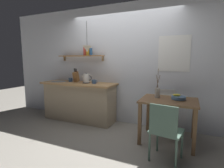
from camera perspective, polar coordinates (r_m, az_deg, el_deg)
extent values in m
plane|color=gray|center=(3.75, -0.16, -15.14)|extent=(14.00, 14.00, 0.00)
cube|color=silver|center=(3.98, 6.33, 6.20)|extent=(6.80, 0.10, 2.70)
cube|color=white|center=(3.75, 19.58, 9.33)|extent=(0.61, 0.01, 0.71)
cube|color=silver|center=(3.75, 19.58, 9.33)|extent=(0.55, 0.01, 0.65)
cube|color=tan|center=(4.34, -10.59, -5.84)|extent=(1.74, 0.52, 0.89)
cube|color=tan|center=(4.24, -10.90, 0.20)|extent=(1.83, 0.63, 0.04)
cylinder|color=#B7BABF|center=(4.58, -17.10, 0.76)|extent=(0.38, 0.38, 0.01)
cube|color=#9E6B3D|center=(4.38, -10.16, 9.02)|extent=(1.22, 0.18, 0.02)
cube|color=#99754C|center=(4.78, -15.21, 8.04)|extent=(0.02, 0.06, 0.12)
cube|color=#99754C|center=(4.17, -3.06, 8.35)|extent=(0.02, 0.06, 0.12)
cylinder|color=#BC4238|center=(4.32, -8.87, 10.53)|extent=(0.07, 0.07, 0.20)
cylinder|color=silver|center=(4.33, -8.91, 11.91)|extent=(0.08, 0.08, 0.01)
cylinder|color=gold|center=(4.27, -7.81, 10.33)|extent=(0.10, 0.10, 0.16)
cylinder|color=silver|center=(4.28, -7.84, 11.48)|extent=(0.10, 0.10, 0.01)
cylinder|color=#3366A3|center=(4.23, -6.91, 10.41)|extent=(0.07, 0.07, 0.17)
cylinder|color=silver|center=(4.24, -6.93, 11.61)|extent=(0.07, 0.07, 0.01)
cube|color=brown|center=(3.24, 18.06, -5.11)|extent=(0.96, 0.75, 0.03)
cube|color=brown|center=(3.12, 9.04, -12.78)|extent=(0.06, 0.06, 0.74)
cube|color=brown|center=(3.03, 25.36, -14.09)|extent=(0.06, 0.06, 0.74)
cube|color=brown|center=(3.72, 11.69, -9.39)|extent=(0.06, 0.06, 0.74)
cube|color=brown|center=(3.65, 25.15, -10.35)|extent=(0.06, 0.06, 0.74)
cube|color=#4C6B5B|center=(2.74, 17.38, -14.44)|extent=(0.50, 0.46, 0.03)
cube|color=#4C6B5B|center=(2.50, 16.36, -11.25)|extent=(0.38, 0.09, 0.41)
cylinder|color=#4C6B5B|center=(2.94, 21.85, -17.91)|extent=(0.03, 0.03, 0.43)
cylinder|color=#4C6B5B|center=(3.03, 14.61, -16.79)|extent=(0.03, 0.03, 0.43)
cylinder|color=#4C6B5B|center=(2.65, 20.19, -20.85)|extent=(0.03, 0.03, 0.43)
cylinder|color=#4C6B5B|center=(2.75, 12.13, -19.44)|extent=(0.03, 0.03, 0.43)
cube|color=white|center=(3.65, 17.29, -8.69)|extent=(0.47, 0.50, 0.03)
cube|color=white|center=(3.79, 17.17, -4.68)|extent=(0.35, 0.10, 0.41)
cylinder|color=white|center=(3.54, 14.60, -13.07)|extent=(0.03, 0.03, 0.43)
cylinder|color=white|center=(3.57, 20.14, -13.12)|extent=(0.03, 0.03, 0.43)
cylinder|color=white|center=(3.88, 14.40, -11.12)|extent=(0.03, 0.03, 0.43)
cylinder|color=white|center=(3.91, 19.41, -11.19)|extent=(0.03, 0.03, 0.43)
cylinder|color=#51759E|center=(3.27, 20.87, -4.75)|extent=(0.11, 0.11, 0.01)
cylinder|color=#51759E|center=(3.26, 20.90, -4.21)|extent=(0.24, 0.24, 0.05)
ellipsoid|color=yellow|center=(3.25, 20.41, -3.39)|extent=(0.14, 0.08, 0.04)
cylinder|color=#B7B2A8|center=(3.31, 14.56, -2.81)|extent=(0.09, 0.09, 0.18)
cylinder|color=brown|center=(3.29, 14.57, 0.86)|extent=(0.05, 0.03, 0.24)
cylinder|color=brown|center=(3.27, 14.74, 1.80)|extent=(0.02, 0.02, 0.36)
cylinder|color=brown|center=(3.28, 14.89, 0.83)|extent=(0.06, 0.01, 0.24)
cylinder|color=black|center=(4.12, -8.38, 0.44)|extent=(0.17, 0.17, 0.02)
cylinder|color=white|center=(4.10, -8.41, 1.90)|extent=(0.15, 0.15, 0.19)
sphere|color=black|center=(4.09, -8.44, 3.41)|extent=(0.02, 0.02, 0.02)
cone|color=white|center=(4.15, -9.51, 2.48)|extent=(0.04, 0.04, 0.04)
torus|color=black|center=(4.06, -7.40, 1.99)|extent=(0.12, 0.02, 0.12)
cube|color=brown|center=(4.31, -11.67, 2.32)|extent=(0.10, 0.17, 0.26)
cylinder|color=black|center=(4.30, -12.17, 4.50)|extent=(0.02, 0.04, 0.08)
cylinder|color=black|center=(4.29, -11.87, 4.50)|extent=(0.02, 0.04, 0.08)
cylinder|color=black|center=(4.27, -11.57, 4.49)|extent=(0.02, 0.04, 0.08)
cylinder|color=#3D5B89|center=(4.44, -13.41, 1.33)|extent=(0.09, 0.09, 0.09)
torus|color=#3D5B89|center=(4.41, -12.86, 1.33)|extent=(0.06, 0.01, 0.06)
cylinder|color=#3D5B89|center=(3.97, -5.89, 0.75)|extent=(0.09, 0.09, 0.09)
torus|color=#3D5B89|center=(3.95, -5.21, 0.74)|extent=(0.06, 0.01, 0.06)
cylinder|color=black|center=(4.05, -8.23, 16.01)|extent=(0.01, 0.01, 0.53)
cone|color=beige|center=(4.01, -8.14, 11.37)|extent=(0.20, 0.20, 0.13)
sphere|color=white|center=(4.01, -8.13, 10.75)|extent=(0.04, 0.04, 0.04)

